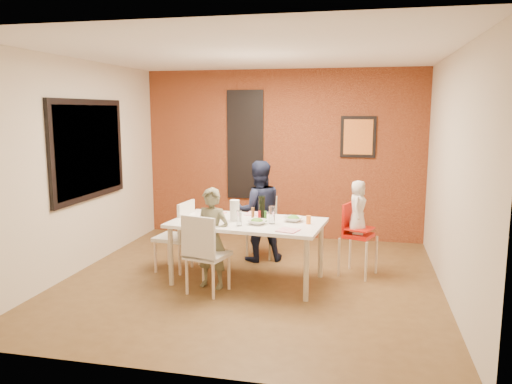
% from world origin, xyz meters
% --- Properties ---
extents(ground, '(4.50, 4.50, 0.00)m').
position_xyz_m(ground, '(0.00, 0.00, 0.00)').
color(ground, brown).
rests_on(ground, ground).
extents(ceiling, '(4.50, 4.50, 0.02)m').
position_xyz_m(ceiling, '(0.00, 0.00, 2.70)').
color(ceiling, white).
rests_on(ceiling, wall_back).
extents(wall_back, '(4.50, 0.02, 2.70)m').
position_xyz_m(wall_back, '(0.00, 2.25, 1.35)').
color(wall_back, beige).
rests_on(wall_back, ground).
extents(wall_front, '(4.50, 0.02, 2.70)m').
position_xyz_m(wall_front, '(0.00, -2.25, 1.35)').
color(wall_front, beige).
rests_on(wall_front, ground).
extents(wall_left, '(0.02, 4.50, 2.70)m').
position_xyz_m(wall_left, '(-2.25, 0.00, 1.35)').
color(wall_left, beige).
rests_on(wall_left, ground).
extents(wall_right, '(0.02, 4.50, 2.70)m').
position_xyz_m(wall_right, '(2.25, 0.00, 1.35)').
color(wall_right, beige).
rests_on(wall_right, ground).
extents(brick_accent_wall, '(4.50, 0.02, 2.70)m').
position_xyz_m(brick_accent_wall, '(0.00, 2.23, 1.35)').
color(brick_accent_wall, maroon).
rests_on(brick_accent_wall, ground).
extents(picture_window_frame, '(0.05, 1.70, 1.30)m').
position_xyz_m(picture_window_frame, '(-2.22, 0.20, 1.55)').
color(picture_window_frame, black).
rests_on(picture_window_frame, wall_left).
extents(picture_window_pane, '(0.02, 1.55, 1.15)m').
position_xyz_m(picture_window_pane, '(-2.21, 0.20, 1.55)').
color(picture_window_pane, black).
rests_on(picture_window_pane, wall_left).
extents(glassblock_strip, '(0.55, 0.03, 1.70)m').
position_xyz_m(glassblock_strip, '(-0.60, 2.21, 1.50)').
color(glassblock_strip, silver).
rests_on(glassblock_strip, wall_back).
extents(glassblock_surround, '(0.60, 0.03, 1.76)m').
position_xyz_m(glassblock_surround, '(-0.60, 2.21, 1.50)').
color(glassblock_surround, black).
rests_on(glassblock_surround, wall_back).
extents(art_print_frame, '(0.54, 0.03, 0.64)m').
position_xyz_m(art_print_frame, '(1.20, 2.21, 1.65)').
color(art_print_frame, black).
rests_on(art_print_frame, wall_back).
extents(art_print_canvas, '(0.44, 0.01, 0.54)m').
position_xyz_m(art_print_canvas, '(1.20, 2.19, 1.65)').
color(art_print_canvas, orange).
rests_on(art_print_canvas, wall_back).
extents(dining_table, '(1.88, 1.17, 0.75)m').
position_xyz_m(dining_table, '(-0.03, -0.02, 0.68)').
color(dining_table, white).
rests_on(dining_table, ground).
extents(chair_near, '(0.51, 0.51, 0.92)m').
position_xyz_m(chair_near, '(-0.41, -0.55, 0.51)').
color(chair_near, beige).
rests_on(chair_near, ground).
extents(chair_far, '(0.40, 0.40, 0.85)m').
position_xyz_m(chair_far, '(-0.09, 1.09, 0.47)').
color(chair_far, white).
rests_on(chair_far, ground).
extents(chair_left, '(0.47, 0.47, 0.91)m').
position_xyz_m(chair_left, '(-0.99, 0.19, 0.51)').
color(chair_left, silver).
rests_on(chair_left, ground).
extents(high_chair, '(0.49, 0.49, 0.91)m').
position_xyz_m(high_chair, '(1.23, 0.51, 0.55)').
color(high_chair, red).
rests_on(high_chair, ground).
extents(child_near, '(0.47, 0.36, 1.18)m').
position_xyz_m(child_near, '(-0.39, -0.31, 0.59)').
color(child_near, '#5E5D43').
rests_on(child_near, ground).
extents(child_far, '(0.82, 0.74, 1.39)m').
position_xyz_m(child_far, '(-0.09, 0.86, 0.69)').
color(child_far, black).
rests_on(child_far, ground).
extents(toddler, '(0.26, 0.36, 0.67)m').
position_xyz_m(toddler, '(1.25, 0.50, 0.87)').
color(toddler, beige).
rests_on(toddler, high_chair).
extents(plate_near_left, '(0.24, 0.24, 0.01)m').
position_xyz_m(plate_near_left, '(-0.48, -0.27, 0.75)').
color(plate_near_left, white).
rests_on(plate_near_left, dining_table).
extents(plate_far_mid, '(0.27, 0.27, 0.01)m').
position_xyz_m(plate_far_mid, '(-0.02, 0.39, 0.75)').
color(plate_far_mid, white).
rests_on(plate_far_mid, dining_table).
extents(plate_near_right, '(0.27, 0.27, 0.01)m').
position_xyz_m(plate_near_right, '(0.51, -0.40, 0.75)').
color(plate_near_right, white).
rests_on(plate_near_right, dining_table).
extents(plate_far_left, '(0.28, 0.28, 0.01)m').
position_xyz_m(plate_far_left, '(-0.54, 0.33, 0.75)').
color(plate_far_left, white).
rests_on(plate_far_left, dining_table).
extents(salad_bowl_a, '(0.27, 0.27, 0.05)m').
position_xyz_m(salad_bowl_a, '(0.11, -0.15, 0.77)').
color(salad_bowl_a, silver).
rests_on(salad_bowl_a, dining_table).
extents(salad_bowl_b, '(0.27, 0.27, 0.06)m').
position_xyz_m(salad_bowl_b, '(0.50, 0.09, 0.77)').
color(salad_bowl_b, silver).
rests_on(salad_bowl_b, dining_table).
extents(wine_bottle, '(0.08, 0.08, 0.30)m').
position_xyz_m(wine_bottle, '(0.12, 0.07, 0.89)').
color(wine_bottle, black).
rests_on(wine_bottle, dining_table).
extents(wine_glass_a, '(0.06, 0.06, 0.18)m').
position_xyz_m(wine_glass_a, '(-0.07, -0.27, 0.84)').
color(wine_glass_a, silver).
rests_on(wine_glass_a, dining_table).
extents(wine_glass_b, '(0.07, 0.07, 0.21)m').
position_xyz_m(wine_glass_b, '(0.27, -0.08, 0.85)').
color(wine_glass_b, white).
rests_on(wine_glass_b, dining_table).
extents(paper_towel_roll, '(0.11, 0.11, 0.25)m').
position_xyz_m(paper_towel_roll, '(-0.19, -0.04, 0.87)').
color(paper_towel_roll, white).
rests_on(paper_towel_roll, dining_table).
extents(condiment_red, '(0.03, 0.03, 0.13)m').
position_xyz_m(condiment_red, '(0.11, -0.00, 0.81)').
color(condiment_red, red).
rests_on(condiment_red, dining_table).
extents(condiment_green, '(0.03, 0.03, 0.13)m').
position_xyz_m(condiment_green, '(0.18, 0.01, 0.81)').
color(condiment_green, '#316E24').
rests_on(condiment_green, dining_table).
extents(condiment_brown, '(0.04, 0.04, 0.15)m').
position_xyz_m(condiment_brown, '(0.01, 0.06, 0.82)').
color(condiment_brown, brown).
rests_on(condiment_brown, dining_table).
extents(sippy_cup, '(0.06, 0.06, 0.10)m').
position_xyz_m(sippy_cup, '(0.70, -0.01, 0.79)').
color(sippy_cup, orange).
rests_on(sippy_cup, dining_table).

